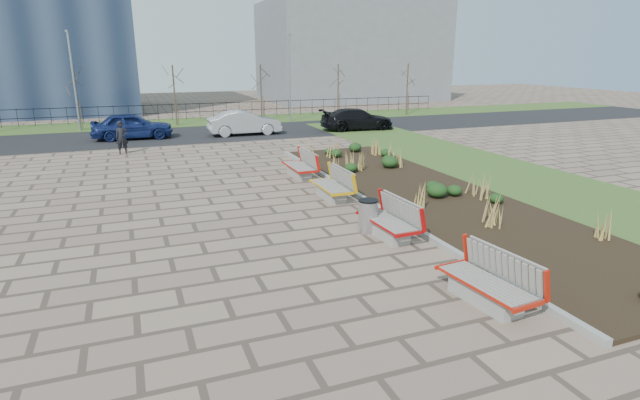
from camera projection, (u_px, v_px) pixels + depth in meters
name	position (u px, v px, depth m)	size (l,w,h in m)	color
ground	(305.00, 285.00, 10.47)	(120.00, 120.00, 0.00)	#7F6857
planting_bed	(428.00, 195.00, 17.09)	(4.50, 18.00, 0.10)	black
planting_curb	(367.00, 201.00, 16.28)	(0.16, 18.00, 0.15)	gray
grass_verge_near	(537.00, 183.00, 18.73)	(5.00, 38.00, 0.04)	#33511E
grass_verge_far	(175.00, 123.00, 35.56)	(80.00, 5.00, 0.04)	#33511E
road	(185.00, 135.00, 30.18)	(80.00, 7.00, 0.02)	black
bench_a	(486.00, 280.00, 9.57)	(0.90, 2.10, 1.00)	red
bench_b	(387.00, 219.00, 13.12)	(0.90, 2.10, 1.00)	#B40C0C
bench_c	(330.00, 184.00, 16.67)	(0.90, 2.10, 1.00)	#E8AC0C
bench_d	(299.00, 165.00, 19.64)	(0.90, 2.10, 1.00)	red
litter_bin	(368.00, 216.00, 13.52)	(0.52, 0.52, 0.89)	#B2B2B7
pedestrian	(122.00, 138.00, 24.25)	(0.58, 0.38, 1.60)	black
car_blue	(132.00, 126.00, 28.51)	(1.78, 4.42, 1.51)	#121E51
car_silver	(244.00, 123.00, 30.05)	(1.52, 4.35, 1.43)	#96989D
car_black	(357.00, 119.00, 32.00)	(1.92, 4.72, 1.37)	black
tree_b	(77.00, 98.00, 31.59)	(1.40, 1.40, 4.00)	#4C3D2D
tree_c	(175.00, 96.00, 33.65)	(1.40, 1.40, 4.00)	#4C3D2D
tree_d	(261.00, 93.00, 35.72)	(1.40, 1.40, 4.00)	#4C3D2D
tree_e	(338.00, 91.00, 37.79)	(1.40, 1.40, 4.00)	#4C3D2D
tree_f	(407.00, 89.00, 39.85)	(1.40, 1.40, 4.00)	#4C3D2D
lamp_west	(74.00, 82.00, 30.86)	(0.24, 0.60, 6.00)	gray
lamp_east	(290.00, 79.00, 35.68)	(0.24, 0.60, 6.00)	gray
railing_fence	(172.00, 112.00, 36.73)	(44.00, 0.10, 1.20)	black
building_grey	(350.00, 52.00, 53.61)	(18.00, 12.00, 10.00)	slate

